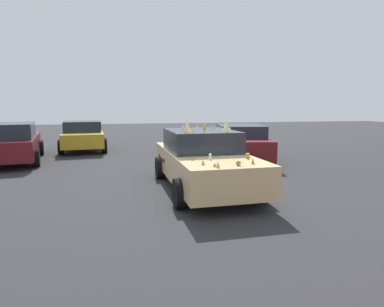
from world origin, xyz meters
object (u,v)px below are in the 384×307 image
object	(u,v)px
art_car_decorated	(203,160)
parked_sedan_near_left	(239,142)
parked_sedan_near_right	(11,142)
parked_sedan_row_back_far	(83,135)

from	to	relation	value
art_car_decorated	parked_sedan_near_left	size ratio (longest dim) A/B	1.01
parked_sedan_near_right	art_car_decorated	bearing A→B (deg)	-140.50
parked_sedan_near_right	parked_sedan_near_left	distance (m)	8.42
parked_sedan_row_back_far	parked_sedan_near_left	size ratio (longest dim) A/B	0.94
art_car_decorated	parked_sedan_near_right	distance (m)	7.85
art_car_decorated	parked_sedan_near_left	distance (m)	4.48
art_car_decorated	parked_sedan_row_back_far	size ratio (longest dim) A/B	1.08
art_car_decorated	parked_sedan_near_left	bearing A→B (deg)	146.52
art_car_decorated	parked_sedan_row_back_far	distance (m)	8.83
parked_sedan_near_right	parked_sedan_near_left	bearing A→B (deg)	-108.80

